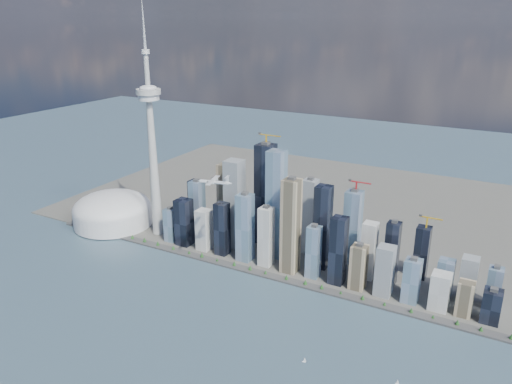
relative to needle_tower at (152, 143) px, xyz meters
The scene contains 10 objects.
ground 491.65m from the needle_tower, 45.94° to the right, with size 4000.00×4000.00×0.00m, color #374C60.
seawall 385.07m from the needle_tower, 11.31° to the right, with size 1100.00×22.00×4.00m, color #383838.
land 544.99m from the needle_tower, 52.43° to the left, with size 1400.00×900.00×3.00m, color #4C4C47.
shoreline_trees 380.99m from the needle_tower, 11.31° to the right, with size 960.53×7.20×8.80m.
skyscraper_cluster 391.65m from the needle_tower, ahead, with size 736.00×142.00×266.95m.
needle_tower is the anchor object (origin of this frame).
dome_stadium 241.40m from the needle_tower, behind, with size 200.00×200.00×86.00m.
airplane 292.07m from the needle_tower, 26.55° to the right, with size 67.72×60.34×16.67m.
sailboat_west 633.34m from the needle_tower, 28.11° to the right, with size 6.83×3.16×9.46m.
sailboat_east 746.04m from the needle_tower, 21.23° to the right, with size 6.28×2.88×8.70m.
Camera 1 is at (466.53, -578.77, 517.41)m, focal length 35.00 mm.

